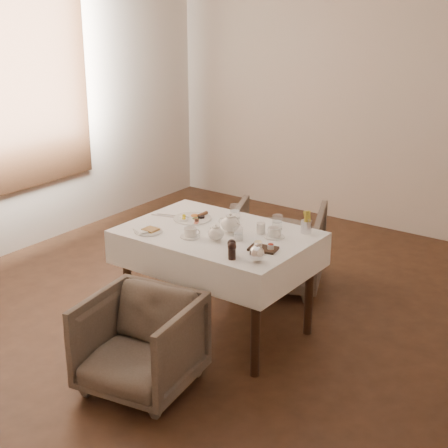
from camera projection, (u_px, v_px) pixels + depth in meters
room at (8, 75)px, 5.88m from camera, size 5.00×5.00×5.00m
table at (218, 248)px, 4.71m from camera, size 1.28×0.88×0.75m
armchair_near at (140, 344)px, 4.14m from camera, size 0.73×0.75×0.60m
armchair_far at (278, 246)px, 5.56m from camera, size 0.94×0.95×0.67m
breakfast_plate at (193, 218)px, 4.91m from camera, size 0.27×0.27×0.03m
side_plate at (147, 231)px, 4.66m from camera, size 0.20×0.19×0.02m
teapot_centre at (230, 223)px, 4.63m from camera, size 0.18×0.14×0.14m
teapot_front at (216, 232)px, 4.49m from camera, size 0.18×0.16×0.12m
creamer at (261, 228)px, 4.63m from camera, size 0.06×0.06×0.07m
teacup_near at (190, 233)px, 4.56m from camera, size 0.13×0.13×0.07m
teacup_far at (274, 233)px, 4.56m from camera, size 0.14×0.14×0.07m
glass_left at (235, 211)px, 4.92m from camera, size 0.08×0.08×0.10m
glass_mid at (238, 234)px, 4.50m from camera, size 0.07×0.07×0.09m
glass_right at (277, 222)px, 4.71m from camera, size 0.07×0.07×0.10m
condiment_board at (263, 248)px, 4.35m from camera, size 0.20×0.15×0.05m
pepper_mill_left at (232, 248)px, 4.24m from camera, size 0.06×0.06×0.11m
pepper_mill_right at (232, 251)px, 4.19m from camera, size 0.07×0.07×0.11m
silver_pot at (257, 252)px, 4.15m from camera, size 0.12×0.10×0.12m
fries_cup at (306, 223)px, 4.62m from camera, size 0.07×0.07×0.16m
cutlery_fork at (169, 215)px, 4.99m from camera, size 0.18×0.07×0.00m
cutlery_knife at (164, 216)px, 4.97m from camera, size 0.19×0.07×0.00m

